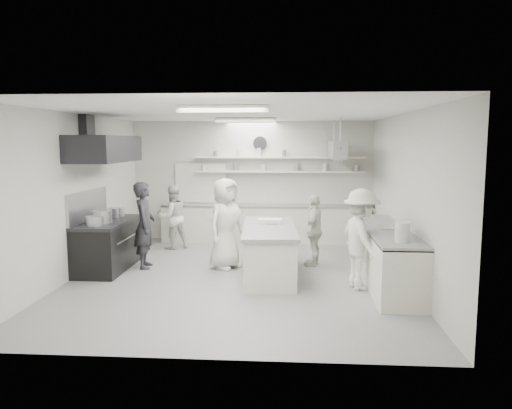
# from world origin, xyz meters

# --- Properties ---
(floor) EXTENTS (6.00, 7.00, 0.02)m
(floor) POSITION_xyz_m (0.00, 0.00, -0.01)
(floor) COLOR #989898
(floor) RESTS_ON ground
(ceiling) EXTENTS (6.00, 7.00, 0.02)m
(ceiling) POSITION_xyz_m (0.00, 0.00, 3.01)
(ceiling) COLOR white
(ceiling) RESTS_ON wall_back
(wall_back) EXTENTS (6.00, 0.04, 3.00)m
(wall_back) POSITION_xyz_m (0.00, 3.50, 1.50)
(wall_back) COLOR beige
(wall_back) RESTS_ON floor
(wall_front) EXTENTS (6.00, 0.04, 3.00)m
(wall_front) POSITION_xyz_m (0.00, -3.50, 1.50)
(wall_front) COLOR beige
(wall_front) RESTS_ON floor
(wall_left) EXTENTS (0.04, 7.00, 3.00)m
(wall_left) POSITION_xyz_m (-3.00, 0.00, 1.50)
(wall_left) COLOR beige
(wall_left) RESTS_ON floor
(wall_right) EXTENTS (0.04, 7.00, 3.00)m
(wall_right) POSITION_xyz_m (3.00, 0.00, 1.50)
(wall_right) COLOR beige
(wall_right) RESTS_ON floor
(stove) EXTENTS (0.80, 1.80, 0.90)m
(stove) POSITION_xyz_m (-2.60, 0.40, 0.45)
(stove) COLOR black
(stove) RESTS_ON floor
(exhaust_hood) EXTENTS (0.85, 2.00, 0.50)m
(exhaust_hood) POSITION_xyz_m (-2.60, 0.40, 2.35)
(exhaust_hood) COLOR #232327
(exhaust_hood) RESTS_ON wall_left
(back_counter) EXTENTS (5.00, 0.60, 0.92)m
(back_counter) POSITION_xyz_m (0.30, 3.20, 0.46)
(back_counter) COLOR beige
(back_counter) RESTS_ON floor
(shelf_lower) EXTENTS (4.20, 0.26, 0.04)m
(shelf_lower) POSITION_xyz_m (0.70, 3.37, 1.75)
(shelf_lower) COLOR beige
(shelf_lower) RESTS_ON wall_back
(shelf_upper) EXTENTS (4.20, 0.26, 0.04)m
(shelf_upper) POSITION_xyz_m (0.70, 3.37, 2.10)
(shelf_upper) COLOR beige
(shelf_upper) RESTS_ON wall_back
(pass_through_window) EXTENTS (1.30, 0.04, 1.00)m
(pass_through_window) POSITION_xyz_m (-1.30, 3.48, 1.45)
(pass_through_window) COLOR black
(pass_through_window) RESTS_ON wall_back
(wall_clock) EXTENTS (0.32, 0.05, 0.32)m
(wall_clock) POSITION_xyz_m (0.20, 3.46, 2.45)
(wall_clock) COLOR white
(wall_clock) RESTS_ON wall_back
(right_counter) EXTENTS (0.74, 3.30, 0.94)m
(right_counter) POSITION_xyz_m (2.65, -0.20, 0.47)
(right_counter) COLOR beige
(right_counter) RESTS_ON floor
(pot_rack) EXTENTS (0.30, 1.60, 0.40)m
(pot_rack) POSITION_xyz_m (2.00, 2.40, 2.30)
(pot_rack) COLOR #A6A8AE
(pot_rack) RESTS_ON ceiling
(light_fixture_front) EXTENTS (1.30, 0.25, 0.10)m
(light_fixture_front) POSITION_xyz_m (0.00, -1.80, 2.94)
(light_fixture_front) COLOR beige
(light_fixture_front) RESTS_ON ceiling
(light_fixture_rear) EXTENTS (1.30, 0.25, 0.10)m
(light_fixture_rear) POSITION_xyz_m (0.00, 1.80, 2.94)
(light_fixture_rear) COLOR beige
(light_fixture_rear) RESTS_ON ceiling
(prep_island) EXTENTS (1.03, 2.42, 0.87)m
(prep_island) POSITION_xyz_m (0.57, 0.15, 0.44)
(prep_island) COLOR beige
(prep_island) RESTS_ON floor
(stove_pot) EXTENTS (0.39, 0.39, 0.29)m
(stove_pot) POSITION_xyz_m (-2.60, 0.14, 1.05)
(stove_pot) COLOR #A6A8AE
(stove_pot) RESTS_ON stove
(cook_stove) EXTENTS (0.51, 0.68, 1.70)m
(cook_stove) POSITION_xyz_m (-1.90, 0.55, 0.85)
(cook_stove) COLOR #27282C
(cook_stove) RESTS_ON floor
(cook_back) EXTENTS (0.92, 0.88, 1.49)m
(cook_back) POSITION_xyz_m (-1.77, 2.34, 0.75)
(cook_back) COLOR silver
(cook_back) RESTS_ON floor
(cook_island_left) EXTENTS (0.95, 1.04, 1.78)m
(cook_island_left) POSITION_xyz_m (-0.30, 0.63, 0.89)
(cook_island_left) COLOR silver
(cook_island_left) RESTS_ON floor
(cook_island_right) EXTENTS (0.58, 0.91, 1.44)m
(cook_island_right) POSITION_xyz_m (1.45, 0.97, 0.72)
(cook_island_right) COLOR silver
(cook_island_right) RESTS_ON floor
(cook_right) EXTENTS (0.92, 1.23, 1.71)m
(cook_right) POSITION_xyz_m (2.16, -0.58, 0.85)
(cook_right) COLOR silver
(cook_right) RESTS_ON floor
(bowl_island_a) EXTENTS (0.28, 0.28, 0.06)m
(bowl_island_a) POSITION_xyz_m (0.62, 0.50, 0.90)
(bowl_island_a) COLOR #A6A8AE
(bowl_island_a) RESTS_ON prep_island
(bowl_island_b) EXTENTS (0.23, 0.23, 0.07)m
(bowl_island_b) POSITION_xyz_m (0.51, 0.51, 0.91)
(bowl_island_b) COLOR beige
(bowl_island_b) RESTS_ON prep_island
(bowl_right) EXTENTS (0.27, 0.27, 0.05)m
(bowl_right) POSITION_xyz_m (2.64, -0.28, 0.97)
(bowl_right) COLOR beige
(bowl_right) RESTS_ON right_counter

